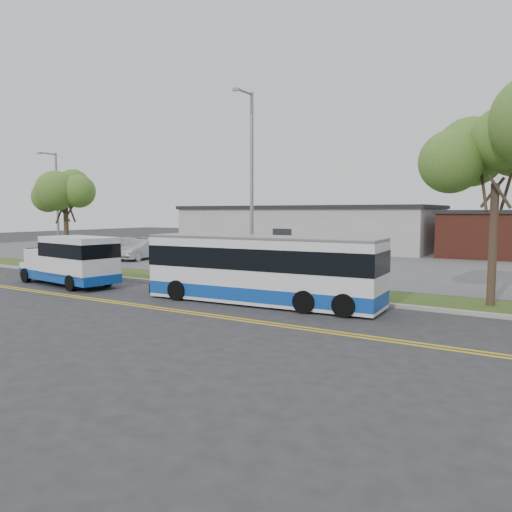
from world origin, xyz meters
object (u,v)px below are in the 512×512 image
Objects in this scene: tree_west at (65,191)px; streetlight_near at (251,182)px; parked_car_a at (141,250)px; streetlight_far at (56,202)px; transit_bus at (262,269)px; pedestrian at (86,254)px; parked_car_b at (119,246)px; tree_east at (497,148)px; shuttle_bus at (72,259)px.

streetlight_near is (15.00, -0.47, 0.11)m from tree_west.
streetlight_far is at bearing -148.63° from parked_car_a.
tree_west is 0.68× the size of transit_bus.
pedestrian is 5.32m from parked_car_a.
streetlight_far reaches higher than parked_car_b.
streetlight_far is 7.25m from parked_car_b.
parked_car_a is (-17.18, 10.23, -0.55)m from transit_bus.
pedestrian is at bearing 177.72° from tree_east.
tree_east reaches higher than pedestrian.
transit_bus is (10.74, 0.96, 0.05)m from shuttle_bus.
pedestrian is at bearing -16.19° from streetlight_far.
pedestrian is (0.88, 0.80, -4.23)m from tree_west.
shuttle_bus is 10.78m from transit_bus.
tree_east is 1.65× the size of parked_car_b.
shuttle_bus is at bearing -149.66° from streetlight_near.
transit_bus is (2.86, -3.65, -3.83)m from streetlight_near.
shuttle_bus is 8.59m from pedestrian.
transit_bus is 6.36× the size of pedestrian.
transit_bus is (-8.14, -3.92, -4.80)m from tree_east.
streetlight_near reaches higher than tree_west.
streetlight_near reaches higher than streetlight_far.
tree_east is at bearing -22.40° from parked_car_a.
parked_car_a is (-14.32, 6.59, -4.38)m from streetlight_near.
tree_east reaches higher than parked_car_b.
tree_east is 30.15m from streetlight_far.
streetlight_far is (-19.00, 2.69, -0.76)m from streetlight_near.
streetlight_near is 0.94× the size of transit_bus.
transit_bus is at bearing 12.57° from shuttle_bus.
tree_west is at bearing 179.56° from tree_east.
streetlight_far reaches higher than shuttle_bus.
shuttle_bus reaches higher than parked_car_a.
transit_bus is 20.00m from parked_car_a.
pedestrian is at bearing 42.41° from tree_west.
streetlight_far is (-4.00, 2.22, -0.65)m from tree_west.
pedestrian is 0.35× the size of parked_car_a.
tree_east is 5.23× the size of pedestrian.
parked_car_a is at bearing 83.62° from tree_west.
streetlight_near is at bearing -33.10° from parked_car_a.
tree_east is at bearing 21.94° from shuttle_bus.
streetlight_near is 2.07× the size of parked_car_a.
transit_bus is at bearing -16.16° from streetlight_far.
tree_west reaches higher than shuttle_bus.
parked_car_a is at bearing 166.00° from tree_east.
tree_west is 0.86× the size of streetlight_far.
shuttle_bus is 1.48× the size of parked_car_a.
transit_bus is at bearing -51.86° from streetlight_near.
tree_east is 1.21× the size of tree_west.
transit_bus reaches higher than parked_car_b.
transit_bus is 2.21× the size of parked_car_a.
parked_car_a is 5.47m from parked_car_b.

